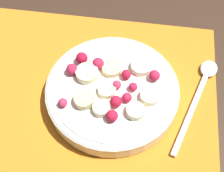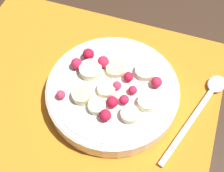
% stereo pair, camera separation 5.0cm
% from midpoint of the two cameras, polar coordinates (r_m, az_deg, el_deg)
% --- Properties ---
extents(ground_plane, '(3.00, 3.00, 0.00)m').
position_cam_midpoint_polar(ground_plane, '(0.55, -3.08, -0.73)').
color(ground_plane, '#382619').
extents(placemat, '(0.48, 0.37, 0.01)m').
position_cam_midpoint_polar(placemat, '(0.55, -3.10, -0.56)').
color(placemat, orange).
rests_on(placemat, ground_plane).
extents(fruit_bowl, '(0.22, 0.22, 0.05)m').
position_cam_midpoint_polar(fruit_bowl, '(0.52, 2.75, -1.29)').
color(fruit_bowl, silver).
rests_on(fruit_bowl, placemat).
extents(spoon, '(0.08, 0.20, 0.01)m').
position_cam_midpoint_polar(spoon, '(0.56, 19.27, -2.55)').
color(spoon, silver).
rests_on(spoon, placemat).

